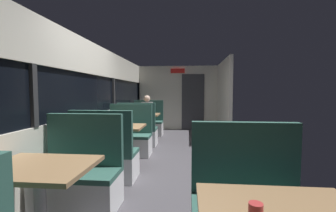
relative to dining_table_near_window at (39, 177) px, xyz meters
The scene contains 15 objects.
ground_plane 2.36m from the dining_table_near_window, 66.82° to the left, with size 3.30×9.20×0.02m, color #423F44.
carriage_window_panel_left 2.21m from the dining_table_near_window, 104.90° to the left, with size 0.09×8.48×2.30m.
carriage_end_bulkhead 6.38m from the dining_table_near_window, 81.37° to the left, with size 2.90×0.11×2.30m.
carriage_aisle_panel_right 5.63m from the dining_table_near_window, 65.26° to the left, with size 0.08×2.40×2.30m, color beige.
dining_table_near_window is the anchor object (origin of this frame).
bench_near_window_facing_entry 0.77m from the dining_table_near_window, 90.00° to the left, with size 0.95×0.50×1.10m.
dining_table_mid_window 2.23m from the dining_table_near_window, 90.00° to the left, with size 0.90×0.70×0.74m.
bench_mid_window_facing_end 1.56m from the dining_table_near_window, 90.00° to the left, with size 0.95×0.50×1.10m.
bench_mid_window_facing_entry 2.94m from the dining_table_near_window, 90.00° to the left, with size 0.95×0.50×1.10m.
dining_table_far_window 4.45m from the dining_table_near_window, 90.00° to the left, with size 0.90×0.70×0.74m.
bench_far_window_facing_end 3.76m from the dining_table_near_window, 90.00° to the left, with size 0.95×0.50×1.10m.
bench_far_window_facing_entry 5.16m from the dining_table_near_window, 90.00° to the left, with size 0.95×0.50×1.10m.
seated_passenger 5.08m from the dining_table_near_window, 90.00° to the left, with size 0.47×0.55×1.26m.
coffee_cup_primary 1.76m from the dining_table_near_window, 22.97° to the right, with size 0.07×0.07×0.09m.
coffee_cup_secondary 2.25m from the dining_table_near_window, 90.60° to the left, with size 0.07×0.07×0.09m.
Camera 1 is at (0.39, -3.85, 1.37)m, focal length 23.71 mm.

